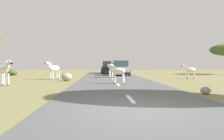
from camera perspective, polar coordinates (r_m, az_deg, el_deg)
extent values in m
plane|color=olive|center=(6.74, 6.94, -10.31)|extent=(90.00, 90.00, 0.00)
cube|color=#56595B|center=(6.73, 6.95, -10.10)|extent=(6.00, 64.00, 0.05)
cube|color=silver|center=(8.67, 4.67, -7.29)|extent=(0.16, 2.00, 0.01)
cube|color=silver|center=(14.60, 1.56, -3.70)|extent=(0.16, 2.00, 0.01)
cube|color=silver|center=(20.57, 0.26, -2.18)|extent=(0.16, 2.00, 0.01)
cube|color=silver|center=(26.55, -0.45, -1.35)|extent=(0.16, 2.00, 0.01)
cube|color=silver|center=(32.54, -0.90, -0.82)|extent=(0.16, 2.00, 0.01)
ellipsoid|color=silver|center=(22.23, -0.18, 0.64)|extent=(0.56, 1.16, 0.53)
cylinder|color=silver|center=(21.87, -0.41, -0.97)|extent=(0.12, 0.12, 0.76)
cylinder|color=#28231E|center=(21.89, -0.41, -1.90)|extent=(0.14, 0.14, 0.05)
cylinder|color=silver|center=(21.91, 0.33, -0.96)|extent=(0.12, 0.12, 0.76)
cylinder|color=#28231E|center=(21.93, 0.33, -1.89)|extent=(0.14, 0.14, 0.05)
cylinder|color=silver|center=(22.59, -0.67, -0.89)|extent=(0.12, 0.12, 0.76)
cylinder|color=#28231E|center=(22.61, -0.67, -1.79)|extent=(0.14, 0.14, 0.05)
cylinder|color=silver|center=(22.63, 0.04, -0.89)|extent=(0.12, 0.12, 0.76)
cylinder|color=#28231E|center=(22.65, 0.04, -1.79)|extent=(0.14, 0.14, 0.05)
cylinder|color=silver|center=(21.70, 0.03, 1.34)|extent=(0.24, 0.42, 0.45)
cube|color=black|center=(21.70, 0.03, 1.58)|extent=(0.08, 0.37, 0.31)
ellipsoid|color=silver|center=(21.44, 0.14, 1.78)|extent=(0.25, 0.51, 0.24)
ellipsoid|color=black|center=(21.25, 0.22, 1.73)|extent=(0.16, 0.18, 0.15)
cone|color=silver|center=(21.55, -0.10, 2.10)|extent=(0.10, 0.10, 0.14)
cone|color=silver|center=(21.57, 0.27, 2.10)|extent=(0.10, 0.10, 0.14)
cylinder|color=black|center=(22.79, -0.39, 0.40)|extent=(0.06, 0.16, 0.45)
ellipsoid|color=silver|center=(15.21, 1.79, -0.35)|extent=(1.02, 0.68, 0.45)
cylinder|color=silver|center=(15.43, 0.80, -2.22)|extent=(0.12, 0.12, 0.65)
cylinder|color=#28231E|center=(15.46, 0.79, -3.34)|extent=(0.14, 0.14, 0.04)
cylinder|color=silver|center=(15.20, 0.54, -2.28)|extent=(0.12, 0.12, 0.65)
cylinder|color=#28231E|center=(15.23, 0.54, -3.41)|extent=(0.14, 0.14, 0.04)
cylinder|color=silver|center=(15.27, 3.03, -2.27)|extent=(0.12, 0.12, 0.65)
cylinder|color=#28231E|center=(15.29, 3.03, -3.39)|extent=(0.14, 0.14, 0.04)
cylinder|color=silver|center=(15.04, 2.80, -2.33)|extent=(0.12, 0.12, 0.65)
cylinder|color=#28231E|center=(15.06, 2.80, -3.47)|extent=(0.14, 0.14, 0.04)
cylinder|color=silver|center=(15.33, 0.15, 0.53)|extent=(0.38, 0.28, 0.38)
cube|color=black|center=(15.33, 0.15, 0.82)|extent=(0.31, 0.14, 0.26)
ellipsoid|color=silver|center=(15.39, -0.64, 1.06)|extent=(0.45, 0.30, 0.21)
ellipsoid|color=black|center=(15.45, -1.22, 1.00)|extent=(0.18, 0.16, 0.12)
cone|color=silver|center=(15.42, -0.21, 1.44)|extent=(0.10, 0.10, 0.12)
cone|color=silver|center=(15.31, -0.34, 1.44)|extent=(0.10, 0.10, 0.12)
cylinder|color=black|center=(15.09, 3.52, -0.69)|extent=(0.14, 0.08, 0.38)
ellipsoid|color=silver|center=(20.66, -14.35, 0.42)|extent=(1.03, 1.19, 0.54)
cylinder|color=silver|center=(20.54, -15.37, -1.31)|extent=(0.16, 0.16, 0.77)
cylinder|color=#28231E|center=(20.56, -15.36, -2.32)|extent=(0.18, 0.18, 0.05)
cylinder|color=silver|center=(20.32, -14.82, -1.34)|extent=(0.16, 0.16, 0.77)
cylinder|color=#28231E|center=(20.35, -14.82, -2.35)|extent=(0.18, 0.18, 0.05)
cylinder|color=silver|center=(21.04, -13.86, -1.24)|extent=(0.16, 0.16, 0.77)
cylinder|color=#28231E|center=(21.06, -13.86, -2.22)|extent=(0.18, 0.18, 0.05)
cylinder|color=silver|center=(20.83, -13.32, -1.26)|extent=(0.16, 0.16, 0.77)
cylinder|color=#28231E|center=(20.85, -13.31, -2.25)|extent=(0.18, 0.18, 0.05)
cylinder|color=silver|center=(20.29, -15.48, 1.17)|extent=(0.40, 0.45, 0.46)
cube|color=black|center=(20.29, -15.48, 1.43)|extent=(0.25, 0.33, 0.31)
ellipsoid|color=silver|center=(20.11, -16.04, 1.64)|extent=(0.46, 0.52, 0.25)
ellipsoid|color=black|center=(19.98, -16.47, 1.59)|extent=(0.22, 0.22, 0.15)
cone|color=silver|center=(20.25, -15.92, 1.99)|extent=(0.13, 0.13, 0.14)
cone|color=silver|center=(20.14, -15.65, 2.00)|extent=(0.13, 0.13, 0.14)
cylinder|color=black|center=(21.05, -13.22, 0.16)|extent=(0.13, 0.15, 0.46)
ellipsoid|color=silver|center=(22.26, 19.40, 0.03)|extent=(0.99, 0.49, 0.45)
cylinder|color=silver|center=(22.32, 18.54, -1.28)|extent=(0.11, 0.11, 0.65)
cylinder|color=#28231E|center=(22.34, 18.53, -2.05)|extent=(0.12, 0.12, 0.04)
cylinder|color=silver|center=(22.09, 18.70, -1.31)|extent=(0.11, 0.11, 0.65)
cylinder|color=#28231E|center=(22.10, 18.69, -2.09)|extent=(0.12, 0.12, 0.04)
cylinder|color=silver|center=(22.48, 20.07, -1.27)|extent=(0.11, 0.11, 0.65)
cylinder|color=#28231E|center=(22.50, 20.07, -2.04)|extent=(0.12, 0.12, 0.04)
cylinder|color=silver|center=(22.25, 20.24, -1.30)|extent=(0.11, 0.11, 0.65)
cylinder|color=#28231E|center=(22.27, 20.24, -2.08)|extent=(0.12, 0.12, 0.04)
cylinder|color=silver|center=(22.14, 18.27, 0.63)|extent=(0.36, 0.21, 0.38)
cube|color=black|center=(22.14, 18.27, 0.83)|extent=(0.32, 0.07, 0.26)
ellipsoid|color=silver|center=(22.09, 17.72, 1.00)|extent=(0.43, 0.22, 0.21)
ellipsoid|color=black|center=(22.05, 17.30, 0.96)|extent=(0.16, 0.14, 0.12)
cone|color=silver|center=(22.17, 17.94, 1.27)|extent=(0.09, 0.09, 0.12)
cone|color=silver|center=(22.06, 18.02, 1.26)|extent=(0.09, 0.09, 0.12)
cylinder|color=black|center=(22.40, 20.57, -0.19)|extent=(0.14, 0.05, 0.38)
ellipsoid|color=silver|center=(15.99, -25.95, 0.04)|extent=(1.18, 1.08, 0.54)
cylinder|color=silver|center=(15.61, -25.75, -2.27)|extent=(0.16, 0.16, 0.78)
cylinder|color=#28231E|center=(15.64, -25.73, -3.60)|extent=(0.19, 0.19, 0.05)
cylinder|color=silver|center=(15.75, -24.81, -2.22)|extent=(0.16, 0.16, 0.78)
cylinder|color=#28231E|center=(15.78, -24.80, -3.54)|extent=(0.19, 0.19, 0.05)
cylinder|color=silver|center=(16.41, -26.09, -2.09)|extent=(0.16, 0.16, 0.78)
cylinder|color=#28231E|center=(16.44, -26.07, -3.36)|extent=(0.19, 0.19, 0.05)
cylinder|color=silver|center=(15.50, -25.01, 1.04)|extent=(0.45, 0.42, 0.46)
cube|color=black|center=(15.50, -25.01, 1.39)|extent=(0.32, 0.27, 0.32)
ellipsoid|color=silver|center=(15.27, -24.53, 1.68)|extent=(0.52, 0.48, 0.25)
ellipsoid|color=black|center=(15.09, -24.15, 1.62)|extent=(0.23, 0.22, 0.15)
cone|color=silver|center=(15.34, -25.00, 2.14)|extent=(0.13, 0.13, 0.15)
cone|color=silver|center=(15.41, -24.52, 2.14)|extent=(0.13, 0.13, 0.15)
cube|color=black|center=(31.88, -0.81, 0.17)|extent=(2.08, 4.31, 0.80)
cube|color=#334751|center=(32.07, -0.80, 1.57)|extent=(1.78, 2.30, 0.76)
cube|color=black|center=(29.73, -0.94, -0.46)|extent=(1.72, 0.27, 0.24)
cylinder|color=black|center=(30.58, -2.58, -0.34)|extent=(0.27, 0.69, 0.68)
cylinder|color=black|center=(30.52, 0.80, -0.34)|extent=(0.27, 0.69, 0.68)
cylinder|color=black|center=(33.28, -2.29, -0.19)|extent=(0.27, 0.69, 0.68)
cylinder|color=black|center=(33.22, 0.81, -0.19)|extent=(0.27, 0.69, 0.68)
cube|color=silver|center=(26.64, 2.23, -0.10)|extent=(1.93, 4.25, 0.80)
cube|color=#334751|center=(26.83, 2.21, 1.58)|extent=(1.71, 2.25, 0.76)
cube|color=black|center=(24.50, 2.52, -0.88)|extent=(1.71, 0.21, 0.24)
cylinder|color=black|center=(25.27, 0.37, -0.73)|extent=(0.24, 0.69, 0.68)
cylinder|color=black|center=(25.38, 4.44, -0.73)|extent=(0.24, 0.69, 0.68)
cylinder|color=black|center=(27.96, 0.23, -0.51)|extent=(0.24, 0.69, 0.68)
cylinder|color=black|center=(28.06, 3.91, -0.51)|extent=(0.24, 0.69, 0.68)
ellipsoid|color=#425B2D|center=(29.74, -24.01, -0.54)|extent=(1.28, 1.15, 0.77)
ellipsoid|color=gray|center=(11.16, 22.65, -4.81)|extent=(0.47, 0.42, 0.34)
ellipsoid|color=#A89E8C|center=(18.61, -11.44, -1.75)|extent=(0.87, 0.70, 0.66)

